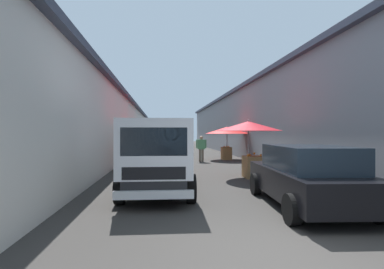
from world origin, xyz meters
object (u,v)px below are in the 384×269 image
vendor_by_crates (201,147)px  hatchback_car (307,176)px  delivery_truck (157,159)px  fruit_stall_mid_lane (159,129)px  fruit_stall_far_right (227,132)px  fruit_stall_near_left (249,132)px  fruit_stall_far_left (148,134)px  fruit_stall_near_right (151,136)px

vendor_by_crates → hatchback_car: bearing=-174.7°
delivery_truck → vendor_by_crates: (9.23, -2.54, -0.14)m
fruit_stall_mid_lane → delivery_truck: bearing=-179.9°
fruit_stall_mid_lane → fruit_stall_far_right: fruit_stall_mid_lane is taller
fruit_stall_mid_lane → fruit_stall_near_left: (-2.65, -3.55, -0.16)m
fruit_stall_far_left → fruit_stall_mid_lane: size_ratio=0.95×
fruit_stall_near_left → vendor_by_crates: bearing=9.1°
fruit_stall_far_left → fruit_stall_near_right: 5.14m
fruit_stall_near_right → delivery_truck: bearing=-177.3°
fruit_stall_far_right → vendor_by_crates: 2.47m
fruit_stall_near_left → hatchback_car: (-4.38, 0.01, -1.04)m
fruit_stall_near_right → vendor_by_crates: fruit_stall_near_right is taller
fruit_stall_near_left → delivery_truck: 4.69m
fruit_stall_far_right → fruit_stall_near_left: (-7.52, 0.91, -0.02)m
fruit_stall_mid_lane → vendor_by_crates: bearing=-35.5°
fruit_stall_far_left → hatchback_car: (-11.87, -4.28, -0.94)m
vendor_by_crates → fruit_stall_near_left: bearing=-170.9°
fruit_stall_far_left → vendor_by_crates: fruit_stall_far_left is taller
fruit_stall_near_left → vendor_by_crates: size_ratio=1.63×
fruit_stall_far_left → fruit_stall_near_right: (5.14, -0.03, -0.14)m
fruit_stall_far_right → fruit_stall_far_left: bearing=90.3°
fruit_stall_mid_lane → fruit_stall_near_right: fruit_stall_mid_lane is taller
delivery_truck → fruit_stall_far_left: bearing=4.1°
hatchback_car → fruit_stall_near_right: bearing=14.0°
fruit_stall_near_right → vendor_by_crates: (-6.40, -3.27, -0.64)m
fruit_stall_mid_lane → vendor_by_crates: 4.51m
fruit_stall_near_right → vendor_by_crates: 7.22m
fruit_stall_near_left → hatchback_car: bearing=179.8°
vendor_by_crates → fruit_stall_far_left: bearing=69.0°
fruit_stall_far_left → fruit_stall_far_right: (0.03, -5.20, 0.12)m
fruit_stall_far_right → delivery_truck: size_ratio=0.58×
fruit_stall_far_left → fruit_stall_near_right: bearing=-0.3°
fruit_stall_far_right → delivery_truck: fruit_stall_far_right is taller
fruit_stall_mid_lane → fruit_stall_near_right: bearing=4.1°
fruit_stall_near_left → delivery_truck: size_ratio=0.52×
fruit_stall_far_left → fruit_stall_mid_lane: 4.91m
fruit_stall_far_right → hatchback_car: (-11.90, 0.92, -1.06)m
fruit_stall_near_right → fruit_stall_mid_lane: bearing=-175.9°
hatchback_car → vendor_by_crates: (10.61, 0.98, 0.16)m
fruit_stall_mid_lane → fruit_stall_far_right: size_ratio=0.95×
fruit_stall_mid_lane → hatchback_car: bearing=-153.3°
delivery_truck → vendor_by_crates: delivery_truck is taller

